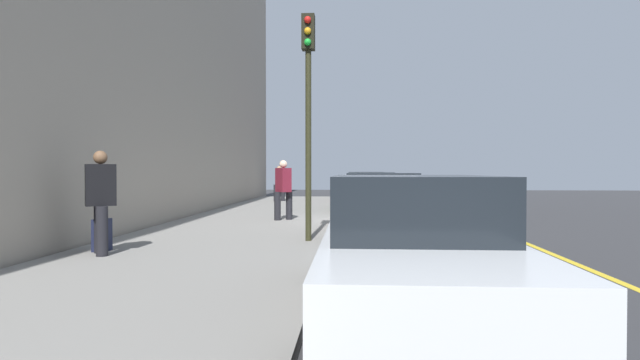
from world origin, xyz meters
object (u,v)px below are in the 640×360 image
object	(u,v)px
pedestrian_burgundy_coat	(283,188)
pedestrian_black_coat	(101,199)
pedestrian_grey_coat	(279,182)
rolling_suitcase	(102,235)
parked_car_green	(370,193)
parked_car_red	(366,187)
parked_car_silver	(382,205)
traffic_light_pole	(308,89)
parked_car_white	(412,249)

from	to	relation	value
pedestrian_burgundy_coat	pedestrian_black_coat	world-z (taller)	pedestrian_black_coat
pedestrian_grey_coat	rolling_suitcase	size ratio (longest dim) A/B	1.77
parked_car_green	pedestrian_burgundy_coat	size ratio (longest dim) A/B	2.79
parked_car_red	pedestrian_burgundy_coat	world-z (taller)	pedestrian_burgundy_coat
parked_car_silver	traffic_light_pole	size ratio (longest dim) A/B	1.05
pedestrian_grey_coat	parked_car_red	bearing A→B (deg)	107.74
pedestrian_black_coat	traffic_light_pole	bearing A→B (deg)	119.56
pedestrian_burgundy_coat	pedestrian_grey_coat	bearing A→B (deg)	-171.09
pedestrian_burgundy_coat	pedestrian_black_coat	bearing A→B (deg)	-19.93
parked_car_red	traffic_light_pole	world-z (taller)	traffic_light_pole
parked_car_red	pedestrian_black_coat	size ratio (longest dim) A/B	2.61
parked_car_green	pedestrian_grey_coat	distance (m)	6.39
pedestrian_grey_coat	traffic_light_pole	bearing A→B (deg)	10.63
parked_car_red	parked_car_green	size ratio (longest dim) A/B	0.95
pedestrian_burgundy_coat	parked_car_white	bearing A→B (deg)	15.59
pedestrian_grey_coat	pedestrian_black_coat	size ratio (longest dim) A/B	0.94
parked_car_silver	traffic_light_pole	bearing A→B (deg)	-40.56
pedestrian_grey_coat	parked_car_white	bearing A→B (deg)	12.32
traffic_light_pole	rolling_suitcase	world-z (taller)	traffic_light_pole
pedestrian_grey_coat	pedestrian_burgundy_coat	size ratio (longest dim) A/B	0.95
pedestrian_burgundy_coat	rolling_suitcase	xyz separation A→B (m)	(5.87, -2.42, -0.63)
parked_car_red	pedestrian_burgundy_coat	distance (m)	10.78
parked_car_red	pedestrian_black_coat	distance (m)	17.38
pedestrian_black_coat	pedestrian_burgundy_coat	bearing A→B (deg)	160.07
parked_car_green	rolling_suitcase	distance (m)	11.29
pedestrian_black_coat	rolling_suitcase	distance (m)	0.76
parked_car_red	pedestrian_grey_coat	world-z (taller)	pedestrian_grey_coat
parked_car_green	parked_car_white	bearing A→B (deg)	-0.22
parked_car_silver	pedestrian_burgundy_coat	xyz separation A→B (m)	(-2.47, -2.68, 0.31)
traffic_light_pole	pedestrian_black_coat	bearing A→B (deg)	-60.44
parked_car_red	pedestrian_grey_coat	distance (m)	4.29
parked_car_green	rolling_suitcase	world-z (taller)	parked_car_green
parked_car_green	pedestrian_black_coat	size ratio (longest dim) A/B	2.74
parked_car_silver	parked_car_white	xyz separation A→B (m)	(6.83, -0.09, -0.00)
parked_car_white	rolling_suitcase	bearing A→B (deg)	-124.38
parked_car_silver	rolling_suitcase	world-z (taller)	parked_car_silver
parked_car_green	parked_car_white	size ratio (longest dim) A/B	1.04
parked_car_green	pedestrian_black_coat	distance (m)	11.54
parked_car_green	parked_car_white	world-z (taller)	same
traffic_light_pole	rolling_suitcase	distance (m)	4.74
parked_car_red	pedestrian_burgundy_coat	size ratio (longest dim) A/B	2.66
parked_car_silver	traffic_light_pole	distance (m)	3.46
rolling_suitcase	pedestrian_grey_coat	bearing A→B (deg)	176.22
parked_car_red	pedestrian_grey_coat	size ratio (longest dim) A/B	2.78
parked_car_white	traffic_light_pole	distance (m)	5.74
pedestrian_burgundy_coat	rolling_suitcase	distance (m)	6.38
pedestrian_black_coat	pedestrian_grey_coat	bearing A→B (deg)	176.92
parked_car_silver	traffic_light_pole	xyz separation A→B (m)	(1.85, -1.59, 2.45)
parked_car_red	parked_car_silver	size ratio (longest dim) A/B	0.96
pedestrian_grey_coat	rolling_suitcase	distance (m)	15.05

